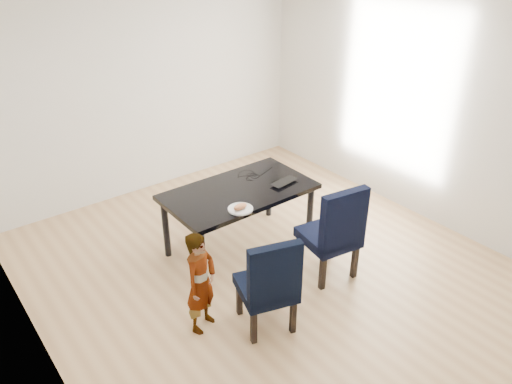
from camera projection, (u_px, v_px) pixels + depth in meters
floor at (267, 269)px, 5.36m from camera, size 4.50×5.00×0.01m
ceiling at (271, 2)px, 4.07m from camera, size 4.50×5.00×0.01m
wall_back at (147, 91)px, 6.46m from camera, size 4.50×0.01×2.70m
wall_left at (20, 233)px, 3.51m from camera, size 0.01×5.00×2.70m
wall_right at (416, 106)px, 5.93m from camera, size 0.01×5.00×2.70m
dining_table at (239, 219)px, 5.53m from camera, size 1.60×0.90×0.75m
chair_left at (266, 280)px, 4.41m from camera, size 0.60×0.61×0.98m
chair_right at (329, 229)px, 5.07m from camera, size 0.59×0.61×1.06m
child at (201, 283)px, 4.37m from camera, size 0.43×0.37×0.99m
plate at (240, 209)px, 4.98m from camera, size 0.28×0.28×0.01m
sandwich at (240, 207)px, 4.94m from camera, size 0.16×0.09×0.06m
laptop at (281, 181)px, 5.50m from camera, size 0.35×0.25×0.03m
cable_tangle at (253, 177)px, 5.61m from camera, size 0.18×0.18×0.01m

